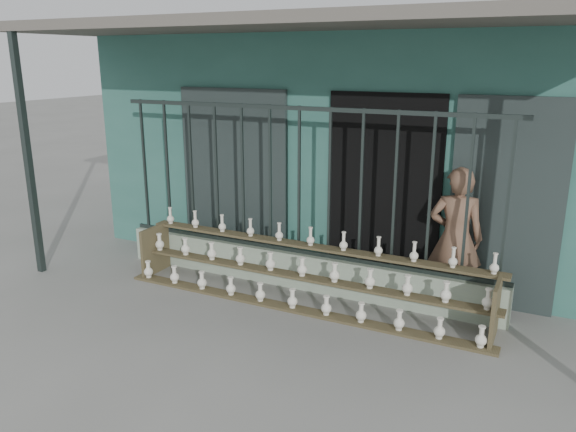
% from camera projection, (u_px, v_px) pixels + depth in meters
% --- Properties ---
extents(ground, '(60.00, 60.00, 0.00)m').
position_uv_depth(ground, '(247.00, 329.00, 5.96)').
color(ground, slate).
extents(workshop_building, '(7.40, 6.60, 3.21)m').
position_uv_depth(workshop_building, '(375.00, 131.00, 9.17)').
color(workshop_building, '#2F6358').
rests_on(workshop_building, ground).
extents(parapet_wall, '(5.00, 0.20, 0.45)m').
position_uv_depth(parapet_wall, '(299.00, 270.00, 7.02)').
color(parapet_wall, '#9DB097').
rests_on(parapet_wall, ground).
extents(security_fence, '(5.00, 0.04, 1.80)m').
position_uv_depth(security_fence, '(299.00, 182.00, 6.72)').
color(security_fence, '#283330').
rests_on(security_fence, parapet_wall).
extents(shelf_rack, '(4.50, 0.68, 0.85)m').
position_uv_depth(shelf_rack, '(301.00, 274.00, 6.53)').
color(shelf_rack, brown).
rests_on(shelf_rack, ground).
extents(elderly_woman, '(0.65, 0.48, 1.64)m').
position_uv_depth(elderly_woman, '(455.00, 238.00, 6.32)').
color(elderly_woman, brown).
rests_on(elderly_woman, ground).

